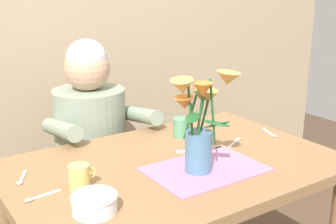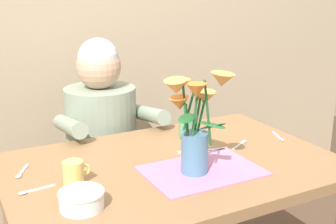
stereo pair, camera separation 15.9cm
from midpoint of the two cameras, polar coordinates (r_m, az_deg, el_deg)
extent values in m
cube|color=tan|center=(2.44, -15.67, 13.01)|extent=(4.00, 0.10, 2.50)
cube|color=olive|center=(1.61, -2.04, -7.33)|extent=(1.20, 0.80, 0.04)
cylinder|color=olive|center=(2.31, 5.12, -9.90)|extent=(0.06, 0.06, 0.70)
cylinder|color=#4C4C56|center=(2.32, -11.52, -14.16)|extent=(0.30, 0.30, 0.40)
cylinder|color=gray|center=(2.13, -12.20, -3.68)|extent=(0.34, 0.34, 0.50)
sphere|color=tan|center=(2.04, -12.79, 5.59)|extent=(0.21, 0.21, 0.21)
sphere|color=silver|center=(2.04, -12.86, 6.70)|extent=(0.19, 0.19, 0.19)
cylinder|color=gray|center=(1.91, -16.14, -2.24)|extent=(0.07, 0.33, 0.12)
cylinder|color=gray|center=(2.05, -6.01, -0.42)|extent=(0.07, 0.33, 0.12)
cube|color=#B275A3|center=(1.54, 1.95, -7.56)|extent=(0.40, 0.28, 0.00)
cylinder|color=teal|center=(1.50, 0.98, -5.34)|extent=(0.09, 0.09, 0.15)
cylinder|color=#23602D|center=(1.48, 1.59, -1.17)|extent=(0.02, 0.05, 0.16)
cone|color=#EFA84C|center=(1.47, 2.19, 1.96)|extent=(0.10, 0.10, 0.06)
sphere|color=#E5D14C|center=(1.47, 2.19, 2.15)|extent=(0.02, 0.02, 0.02)
cylinder|color=#23602D|center=(1.49, 1.13, -0.99)|extent=(0.02, 0.04, 0.16)
cone|color=orange|center=(1.50, 1.27, 2.26)|extent=(0.08, 0.08, 0.04)
sphere|color=#E5D14C|center=(1.50, 1.27, 2.45)|extent=(0.02, 0.02, 0.02)
cylinder|color=#23602D|center=(1.48, -0.05, -0.37)|extent=(0.02, 0.06, 0.19)
cone|color=#EFA84C|center=(1.48, -1.10, 3.56)|extent=(0.10, 0.10, 0.04)
sphere|color=#E5D14C|center=(1.48, -1.10, 3.75)|extent=(0.02, 0.02, 0.02)
cylinder|color=#23602D|center=(1.45, 0.00, -1.65)|extent=(0.03, 0.02, 0.15)
cone|color=orange|center=(1.42, -1.03, 1.11)|extent=(0.08, 0.08, 0.05)
sphere|color=#E5D14C|center=(1.42, -1.03, 1.30)|extent=(0.02, 0.02, 0.02)
cylinder|color=#23602D|center=(1.42, -0.17, -0.66)|extent=(0.02, 0.03, 0.22)
cone|color=#EFA84C|center=(1.36, -1.43, 3.29)|extent=(0.11, 0.11, 0.06)
sphere|color=#E5D14C|center=(1.36, -1.43, 3.49)|extent=(0.02, 0.02, 0.02)
cylinder|color=#23602D|center=(1.42, 1.13, -0.86)|extent=(0.02, 0.03, 0.21)
cone|color=orange|center=(1.36, 1.29, 2.87)|extent=(0.07, 0.07, 0.05)
sphere|color=#E5D14C|center=(1.36, 1.29, 3.07)|extent=(0.02, 0.02, 0.02)
cylinder|color=#23602D|center=(1.43, 2.71, -0.14)|extent=(0.05, 0.03, 0.24)
cone|color=#EFA84C|center=(1.37, 4.58, 4.35)|extent=(0.11, 0.11, 0.05)
sphere|color=#E5D14C|center=(1.37, 4.58, 4.55)|extent=(0.02, 0.02, 0.02)
ellipsoid|color=#23602D|center=(1.46, 3.35, -1.70)|extent=(0.09, 0.09, 0.05)
ellipsoid|color=#23602D|center=(1.40, 0.01, -0.78)|extent=(0.10, 0.08, 0.03)
ellipsoid|color=#23602D|center=(1.45, 3.30, -1.56)|extent=(0.09, 0.09, 0.02)
cylinder|color=white|center=(1.30, -13.17, -11.78)|extent=(0.13, 0.13, 0.05)
torus|color=white|center=(1.29, -13.24, -10.79)|extent=(0.14, 0.14, 0.01)
cube|color=silver|center=(1.72, 1.47, -4.99)|extent=(0.19, 0.07, 0.00)
cylinder|color=#E5C666|center=(1.44, -14.72, -8.32)|extent=(0.07, 0.07, 0.08)
torus|color=#E5C666|center=(1.45, -13.31, -7.87)|extent=(0.04, 0.01, 0.04)
cylinder|color=#569970|center=(1.86, -0.74, -2.06)|extent=(0.07, 0.07, 0.08)
torus|color=#569970|center=(1.88, 0.23, -1.74)|extent=(0.04, 0.01, 0.04)
cube|color=silver|center=(1.44, -18.86, -10.28)|extent=(0.10, 0.02, 0.00)
ellipsoid|color=silver|center=(1.43, -20.94, -10.73)|extent=(0.03, 0.02, 0.01)
cube|color=silver|center=(1.95, 10.74, -2.63)|extent=(0.04, 0.10, 0.00)
ellipsoid|color=silver|center=(1.90, 11.41, -3.09)|extent=(0.03, 0.03, 0.01)
cube|color=silver|center=(1.60, -21.24, -7.92)|extent=(0.05, 0.09, 0.00)
ellipsoid|color=silver|center=(1.55, -21.74, -8.68)|extent=(0.03, 0.03, 0.01)
cube|color=silver|center=(1.80, 6.13, -4.12)|extent=(0.09, 0.06, 0.00)
ellipsoid|color=silver|center=(1.84, 6.78, -3.53)|extent=(0.03, 0.03, 0.01)
camera|label=1|loc=(0.08, -92.86, -0.84)|focal=46.49mm
camera|label=2|loc=(0.08, 87.14, 0.84)|focal=46.49mm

